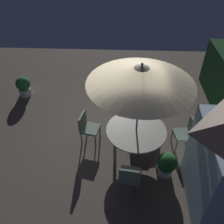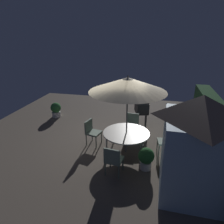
# 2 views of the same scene
# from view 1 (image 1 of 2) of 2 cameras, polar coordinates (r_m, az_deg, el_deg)

# --- Properties ---
(ground_plane) EXTENTS (11.00, 11.00, 0.00)m
(ground_plane) POSITION_cam_1_polar(r_m,az_deg,el_deg) (7.02, -0.11, -5.11)
(ground_plane) COLOR brown
(patio_table) EXTENTS (1.53, 1.53, 0.74)m
(patio_table) POSITION_cam_1_polar(r_m,az_deg,el_deg) (6.13, 5.76, -4.51)
(patio_table) COLOR #B2ADA3
(patio_table) RESTS_ON ground
(patio_umbrella) EXTENTS (2.38, 2.38, 2.62)m
(patio_umbrella) POSITION_cam_1_polar(r_m,az_deg,el_deg) (5.12, 6.96, 8.77)
(patio_umbrella) COLOR #4C4C51
(patio_umbrella) RESTS_ON ground
(bbq_grill) EXTENTS (0.82, 0.68, 1.20)m
(bbq_grill) POSITION_cam_1_polar(r_m,az_deg,el_deg) (7.96, 7.37, 8.41)
(bbq_grill) COLOR black
(bbq_grill) RESTS_ON ground
(chair_near_shed) EXTENTS (0.48, 0.48, 0.90)m
(chair_near_shed) POSITION_cam_1_polar(r_m,az_deg,el_deg) (7.16, 5.73, 1.31)
(chair_near_shed) COLOR slate
(chair_near_shed) RESTS_ON ground
(chair_far_side) EXTENTS (0.55, 0.56, 0.90)m
(chair_far_side) POSITION_cam_1_polar(r_m,az_deg,el_deg) (6.51, -5.90, -3.38)
(chair_far_side) COLOR slate
(chair_far_side) RESTS_ON ground
(chair_toward_hedge) EXTENTS (0.52, 0.52, 0.90)m
(chair_toward_hedge) POSITION_cam_1_polar(r_m,az_deg,el_deg) (5.44, 4.27, -15.03)
(chair_toward_hedge) COLOR slate
(chair_toward_hedge) RESTS_ON ground
(chair_toward_house) EXTENTS (0.52, 0.53, 0.90)m
(chair_toward_house) POSITION_cam_1_polar(r_m,az_deg,el_deg) (6.61, 17.30, -4.60)
(chair_toward_house) COLOR slate
(chair_toward_house) RESTS_ON ground
(potted_plant_by_shed) EXTENTS (0.48, 0.48, 0.68)m
(potted_plant_by_shed) POSITION_cam_1_polar(r_m,az_deg,el_deg) (5.94, 12.83, -12.01)
(potted_plant_by_shed) COLOR silver
(potted_plant_by_shed) RESTS_ON ground
(potted_plant_by_grill) EXTENTS (0.49, 0.49, 0.70)m
(potted_plant_by_grill) POSITION_cam_1_polar(r_m,az_deg,el_deg) (8.82, -20.25, 5.83)
(potted_plant_by_grill) COLOR silver
(potted_plant_by_grill) RESTS_ON ground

